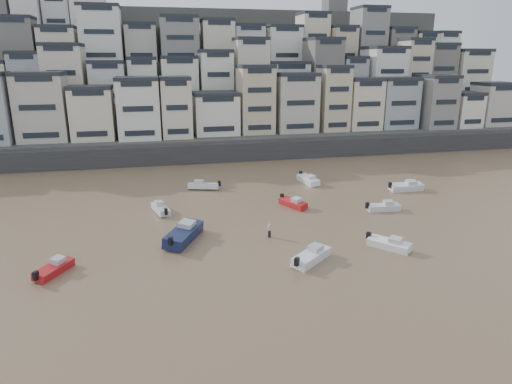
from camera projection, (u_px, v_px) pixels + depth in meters
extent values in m
cube|color=#38383A|center=(215.00, 153.00, 86.32)|extent=(140.00, 3.00, 3.50)
cube|color=#4C4C47|center=(234.00, 144.00, 93.86)|extent=(140.00, 14.00, 4.00)
cube|color=#4C4C47|center=(225.00, 121.00, 104.23)|extent=(140.00, 14.00, 10.00)
cube|color=#4C4C47|center=(217.00, 99.00, 114.32)|extent=(140.00, 14.00, 18.00)
cube|color=#4C4C47|center=(210.00, 81.00, 124.41)|extent=(140.00, 16.00, 26.00)
cube|color=#4C4C47|center=(204.00, 68.00, 136.65)|extent=(140.00, 18.00, 32.00)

